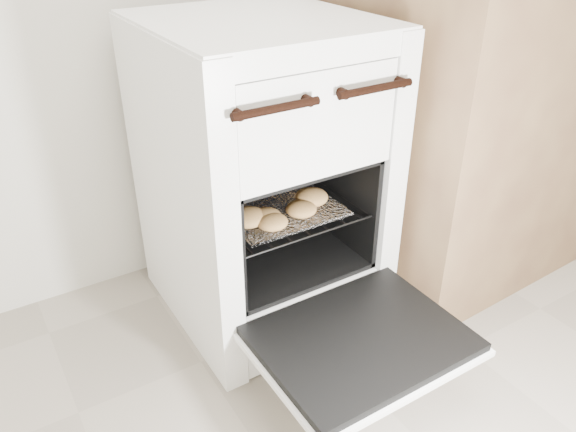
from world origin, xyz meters
The scene contains 6 objects.
stove centered at (-0.04, 1.19, 0.42)m, with size 0.56×0.62×0.86m.
oven_door centered at (-0.04, 0.72, 0.19)m, with size 0.50×0.39×0.04m.
oven_rack centered at (-0.04, 1.13, 0.37)m, with size 0.41×0.39×0.01m.
foil_sheet centered at (-0.04, 1.11, 0.37)m, with size 0.32×0.28×0.01m, color white.
baked_rolls centered at (-0.06, 1.09, 0.40)m, with size 0.31×0.30×0.05m.
counter centered at (0.76, 1.12, 0.49)m, with size 0.99×0.66×0.99m, color brown.
Camera 1 is at (-0.73, -0.07, 1.12)m, focal length 35.00 mm.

